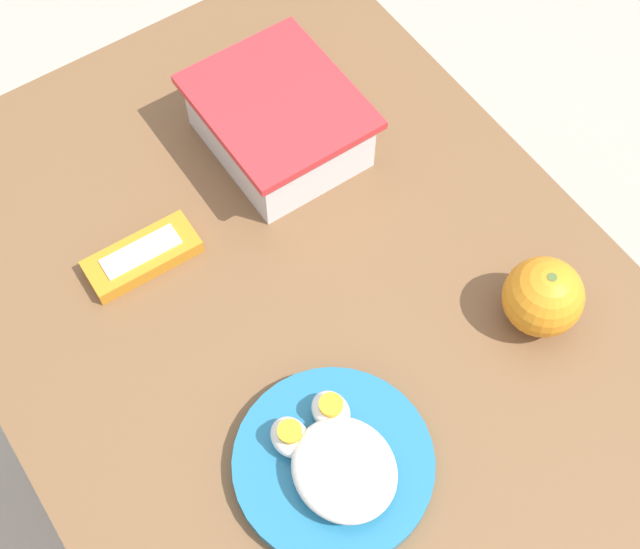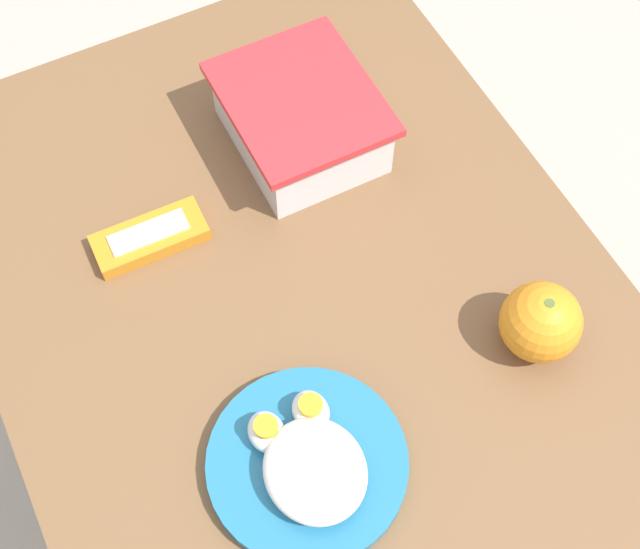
% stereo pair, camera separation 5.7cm
% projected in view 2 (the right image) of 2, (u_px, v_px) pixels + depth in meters
% --- Properties ---
extents(ground_plane, '(10.00, 10.00, 0.00)m').
position_uv_depth(ground_plane, '(316.00, 507.00, 1.57)').
color(ground_plane, '#B2A899').
extents(table, '(0.93, 0.64, 0.74)m').
position_uv_depth(table, '(314.00, 374.00, 1.05)').
color(table, brown).
rests_on(table, ground_plane).
extents(food_container, '(0.19, 0.16, 0.08)m').
position_uv_depth(food_container, '(301.00, 122.00, 1.00)').
color(food_container, white).
rests_on(food_container, table).
extents(orange_fruit, '(0.08, 0.08, 0.08)m').
position_uv_depth(orange_fruit, '(541.00, 322.00, 0.87)').
color(orange_fruit, orange).
rests_on(orange_fruit, table).
extents(rice_plate, '(0.19, 0.19, 0.06)m').
position_uv_depth(rice_plate, '(308.00, 463.00, 0.83)').
color(rice_plate, teal).
rests_on(rice_plate, table).
extents(candy_bar, '(0.05, 0.12, 0.02)m').
position_uv_depth(candy_bar, '(150.00, 237.00, 0.96)').
color(candy_bar, orange).
rests_on(candy_bar, table).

